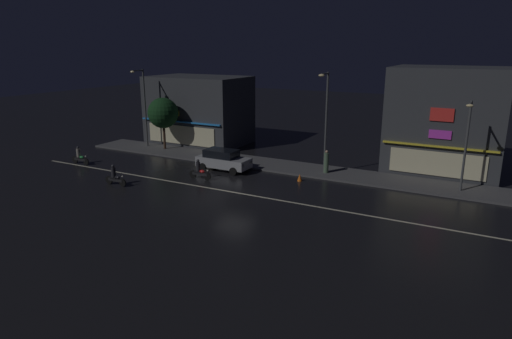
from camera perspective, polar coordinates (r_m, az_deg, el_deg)
The scene contains 15 objects.
ground_plane at distance 30.64m, azimuth -2.75°, elevation -2.93°, with size 140.00×140.00×0.00m, color black.
lane_divider_stripe at distance 30.64m, azimuth -2.75°, elevation -2.92°, with size 36.90×0.16×0.01m, color beige.
sidewalk_far at distance 37.02m, azimuth 3.27°, elevation 0.42°, with size 38.84×3.68×0.14m, color #4C4C4F.
storefront_left_block at distance 46.40m, azimuth -7.24°, elevation 7.51°, with size 9.66×6.45×6.70m.
storefront_center_block at distance 37.96m, azimuth 22.94°, elevation 5.75°, with size 8.36×6.38×8.11m.
streetlamp_west at distance 44.62m, azimuth -14.11°, elevation 8.33°, with size 0.44×1.64×7.38m.
streetlamp_mid at distance 34.32m, azimuth 8.81°, elevation 6.83°, with size 0.44×1.64×7.65m.
streetlamp_east at distance 32.49m, azimuth 25.17°, elevation 3.62°, with size 0.44×1.64×6.11m.
pedestrian_on_sidewalk at distance 35.06m, azimuth 8.91°, elevation 0.90°, with size 0.38×0.38×1.77m.
street_tree at distance 43.25m, azimuth -11.71°, elevation 7.02°, with size 2.86×2.86×4.86m.
parked_car_near_kerb at distance 35.93m, azimuth -4.21°, elevation 1.26°, with size 4.30×1.98×1.67m.
motorcycle_lead at distance 40.58m, azimuth -21.48°, elevation 1.52°, with size 1.90×0.60×1.52m.
motorcycle_following at distance 33.54m, azimuth -17.48°, elevation -0.88°, with size 1.90×0.60×1.52m.
motorcycle_opposite_lane at distance 33.75m, azimuth -7.20°, elevation -0.17°, with size 1.90×0.60×1.52m.
traffic_cone at distance 33.24m, azimuth 5.57°, elevation -1.01°, with size 0.36×0.36×0.55m, color orange.
Camera 1 is at (15.04, -24.89, 9.65)m, focal length 31.52 mm.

